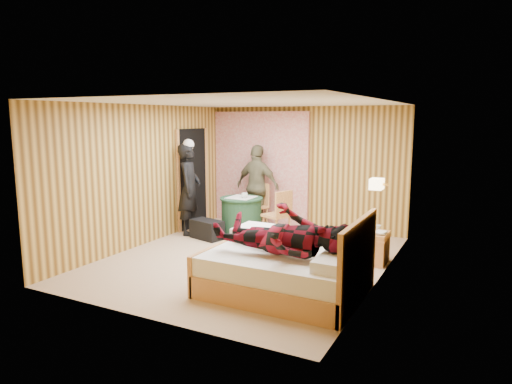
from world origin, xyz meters
The scene contains 23 objects.
floor centered at (0.00, 0.00, 0.00)m, with size 4.20×5.00×0.01m, color tan.
ceiling centered at (0.00, 0.00, 2.50)m, with size 4.20×5.00×0.01m, color white.
wall_back centered at (0.00, 2.50, 1.25)m, with size 4.20×0.02×2.50m, color gold.
wall_left centered at (-2.10, 0.00, 1.25)m, with size 0.02×5.00×2.50m, color gold.
wall_right centered at (2.10, 0.00, 1.25)m, with size 0.02×5.00×2.50m, color gold.
curtain centered at (-1.00, 2.43, 1.20)m, with size 2.20×0.08×2.40m, color beige.
doorway centered at (-2.06, 1.40, 1.02)m, with size 0.06×0.90×2.05m, color black.
wall_lamp centered at (1.92, 0.45, 1.30)m, with size 0.26×0.24×0.16m.
bed centered at (1.13, -1.00, 0.31)m, with size 1.99×1.56×1.07m.
nightstand centered at (1.88, 0.72, 0.26)m, with size 0.38×0.51×0.50m.
round_table centered at (-0.87, 1.35, 0.37)m, with size 0.84×0.84×0.74m.
chair_far centered at (-0.84, 2.01, 0.54)m, with size 0.55×0.55×0.93m.
chair_near centered at (-0.03, 1.30, 0.55)m, with size 0.55×0.55×0.94m.
duffel_bag centered at (-1.29, 0.75, 0.18)m, with size 0.63×0.34×0.36m, color black.
sneaker_left centered at (-0.20, 0.95, 0.05)m, with size 0.24×0.10×0.11m, color silver.
sneaker_right centered at (-0.59, 0.18, 0.05)m, with size 0.24×0.10×0.11m, color silver.
woman_standing centered at (-1.79, 0.92, 0.89)m, with size 0.65×0.43×1.79m, color black.
man_at_table centered at (-0.87, 2.05, 0.86)m, with size 1.01×0.42×1.72m, color #676144.
man_on_bed centered at (1.15, -1.23, 0.97)m, with size 1.77×0.67×0.86m, color maroon.
book_lower centered at (1.88, 0.67, 0.51)m, with size 0.17×0.22×0.02m, color silver.
book_upper centered at (1.88, 0.67, 0.53)m, with size 0.16×0.22×0.02m, color silver.
cup_nightstand centered at (1.88, 0.85, 0.54)m, with size 0.10×0.10×0.09m, color silver.
cup_table centered at (-0.77, 1.30, 0.79)m, with size 0.12×0.12×0.10m, color silver.
Camera 1 is at (3.38, -6.30, 2.26)m, focal length 32.00 mm.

